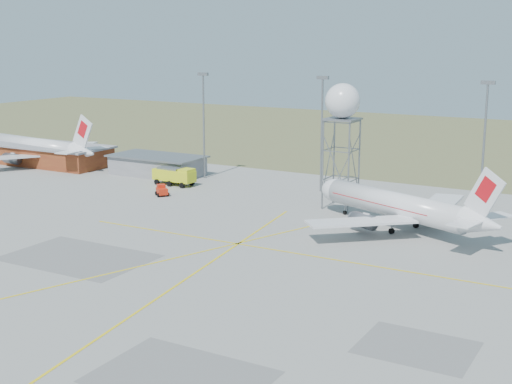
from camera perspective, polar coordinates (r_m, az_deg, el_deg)
The scene contains 12 objects.
ground at distance 69.40m, azimuth -10.43°, elevation -10.87°, with size 400.00×400.00×0.00m, color #9A9B96.
grass_strip at distance 194.87m, azimuth 17.01°, elevation 3.75°, with size 400.00×120.00×0.03m, color #555F34.
building_orange at distance 162.60m, azimuth -16.77°, elevation 2.94°, with size 33.00×12.00×4.30m.
building_grey at distance 144.19m, azimuth -7.90°, elevation 2.14°, with size 19.00×10.00×3.90m.
mast_a at distance 138.58m, azimuth -4.21°, elevation 6.03°, with size 2.20×0.50×20.50m.
mast_b at distance 126.46m, azimuth 5.29°, elevation 5.42°, with size 2.20×0.50×20.50m.
mast_c at distance 117.81m, azimuth 17.82°, elevation 4.38°, with size 2.20×0.50×20.50m.
airliner_main at distance 103.99m, azimuth 11.29°, elevation -1.11°, with size 31.29×29.24×11.12m.
airliner_far at distance 161.80m, azimuth -17.01°, elevation 3.40°, with size 34.68×33.48×11.81m.
radar_tower at distance 114.34m, azimuth 6.87°, elevation 4.24°, with size 5.54×5.54×20.04m.
fire_truck at distance 133.71m, azimuth -6.49°, elevation 1.23°, with size 8.58×3.76×3.37m.
baggage_tug at distance 125.17m, azimuth -7.54°, elevation 0.03°, with size 3.06×3.02×1.95m.
Camera 1 is at (41.74, -48.42, 27.02)m, focal length 50.00 mm.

